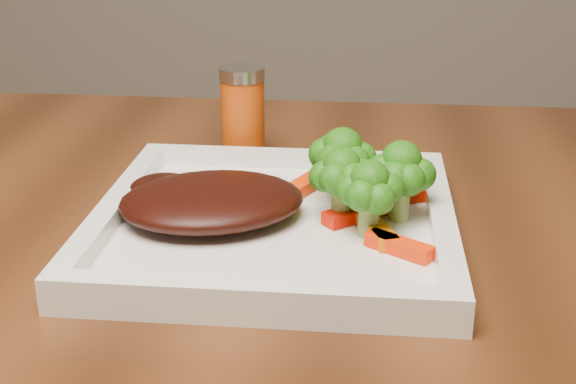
# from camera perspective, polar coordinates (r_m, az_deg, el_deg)

# --- Properties ---
(plate) EXTENTS (0.27, 0.27, 0.01)m
(plate) POSITION_cam_1_polar(r_m,az_deg,el_deg) (0.62, -0.92, -2.63)
(plate) COLOR white
(plate) RESTS_ON dining_table
(steak) EXTENTS (0.17, 0.15, 0.03)m
(steak) POSITION_cam_1_polar(r_m,az_deg,el_deg) (0.62, -5.45, -0.63)
(steak) COLOR black
(steak) RESTS_ON plate
(broccoli_0) EXTENTS (0.07, 0.07, 0.07)m
(broccoli_0) POSITION_cam_1_polar(r_m,az_deg,el_deg) (0.64, 3.87, 2.03)
(broccoli_0) COLOR #3E7713
(broccoli_0) RESTS_ON plate
(broccoli_1) EXTENTS (0.06, 0.06, 0.06)m
(broccoli_1) POSITION_cam_1_polar(r_m,az_deg,el_deg) (0.61, 8.00, 0.88)
(broccoli_1) COLOR #326B11
(broccoli_1) RESTS_ON plate
(broccoli_2) EXTENTS (0.07, 0.07, 0.06)m
(broccoli_2) POSITION_cam_1_polar(r_m,az_deg,el_deg) (0.58, 5.80, -0.40)
(broccoli_2) COLOR #177112
(broccoli_2) RESTS_ON plate
(broccoli_3) EXTENTS (0.06, 0.06, 0.06)m
(broccoli_3) POSITION_cam_1_polar(r_m,az_deg,el_deg) (0.61, 3.82, 0.63)
(broccoli_3) COLOR #3D7513
(broccoli_3) RESTS_ON plate
(carrot_1) EXTENTS (0.05, 0.04, 0.01)m
(carrot_1) POSITION_cam_1_polar(r_m,az_deg,el_deg) (0.57, 7.91, -3.83)
(carrot_1) COLOR #F92D04
(carrot_1) RESTS_ON plate
(carrot_3) EXTENTS (0.06, 0.04, 0.01)m
(carrot_3) POSITION_cam_1_polar(r_m,az_deg,el_deg) (0.66, 8.46, -0.20)
(carrot_3) COLOR red
(carrot_3) RESTS_ON plate
(carrot_4) EXTENTS (0.04, 0.06, 0.01)m
(carrot_4) POSITION_cam_1_polar(r_m,az_deg,el_deg) (0.67, 1.07, 0.42)
(carrot_4) COLOR #F43603
(carrot_4) RESTS_ON plate
(carrot_5) EXTENTS (0.03, 0.06, 0.01)m
(carrot_5) POSITION_cam_1_polar(r_m,az_deg,el_deg) (0.59, 6.28, -2.70)
(carrot_5) COLOR #FF6C04
(carrot_5) RESTS_ON plate
(carrot_6) EXTENTS (0.06, 0.05, 0.01)m
(carrot_6) POSITION_cam_1_polar(r_m,az_deg,el_deg) (0.62, 5.01, -1.45)
(carrot_6) COLOR red
(carrot_6) RESTS_ON plate
(spice_shaker) EXTENTS (0.05, 0.05, 0.09)m
(spice_shaker) POSITION_cam_1_polar(r_m,az_deg,el_deg) (0.77, -3.23, 5.52)
(spice_shaker) COLOR #BF410A
(spice_shaker) RESTS_ON dining_table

